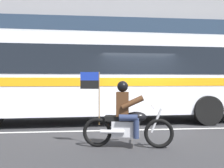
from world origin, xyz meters
TOP-DOWN VIEW (x-y plane):
  - ground_plane at (0.00, 0.00)m, footprint 60.00×60.00m
  - sidewalk_curb at (0.00, 5.10)m, footprint 28.00×3.80m
  - lane_center_stripe at (0.00, -0.60)m, footprint 26.60×0.14m
  - transit_bus at (-1.06, 1.19)m, footprint 12.80×3.06m
  - motorcycle_with_rider at (-0.94, -2.78)m, footprint 2.16×0.73m
  - fire_hydrant at (-2.93, 4.13)m, footprint 0.22×0.30m

SIDE VIEW (x-z plane):
  - ground_plane at x=0.00m, z-range 0.00..0.00m
  - lane_center_stripe at x=0.00m, z-range 0.00..0.01m
  - sidewalk_curb at x=0.00m, z-range 0.00..0.15m
  - fire_hydrant at x=-2.93m, z-range 0.14..0.89m
  - motorcycle_with_rider at x=-0.94m, z-range -0.22..1.55m
  - transit_bus at x=-1.06m, z-range 0.27..3.49m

